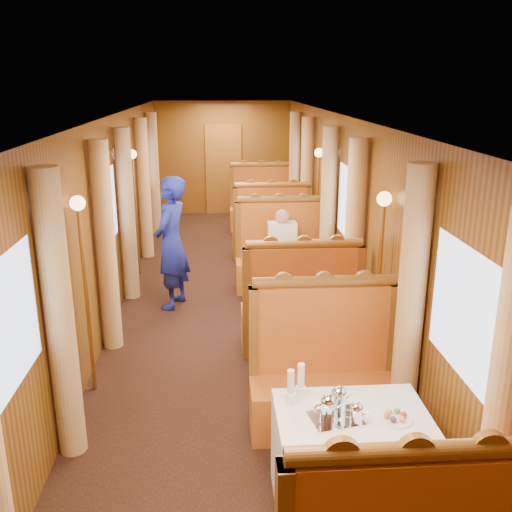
{
  "coord_description": "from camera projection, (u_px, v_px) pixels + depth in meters",
  "views": [
    {
      "loc": [
        -0.14,
        -6.86,
        2.94
      ],
      "look_at": [
        0.27,
        -0.79,
        1.05
      ],
      "focal_mm": 40.0,
      "sensor_mm": 36.0,
      "label": 1
    }
  ],
  "objects": [
    {
      "name": "floor",
      "position": [
        231.0,
        315.0,
        7.42
      ],
      "size": [
        3.0,
        12.0,
        0.01
      ],
      "primitive_type": null,
      "color": "black",
      "rests_on": "ground"
    },
    {
      "name": "ceiling",
      "position": [
        228.0,
        119.0,
        6.68
      ],
      "size": [
        3.0,
        12.0,
        0.01
      ],
      "primitive_type": null,
      "rotation": [
        3.14,
        0.0,
        0.0
      ],
      "color": "silver",
      "rests_on": "wall_left"
    },
    {
      "name": "wall_far",
      "position": [
        223.0,
        158.0,
        12.77
      ],
      "size": [
        3.0,
        0.01,
        2.5
      ],
      "primitive_type": null,
      "rotation": [
        1.57,
        0.0,
        0.0
      ],
      "color": "brown",
      "rests_on": "floor"
    },
    {
      "name": "wall_left",
      "position": [
        107.0,
        224.0,
        6.95
      ],
      "size": [
        0.01,
        12.0,
        2.5
      ],
      "primitive_type": null,
      "rotation": [
        1.57,
        0.0,
        1.57
      ],
      "color": "brown",
      "rests_on": "floor"
    },
    {
      "name": "wall_right",
      "position": [
        349.0,
        220.0,
        7.15
      ],
      "size": [
        0.01,
        12.0,
        2.5
      ],
      "primitive_type": null,
      "rotation": [
        1.57,
        0.0,
        -1.57
      ],
      "color": "brown",
      "rests_on": "floor"
    },
    {
      "name": "doorway_far",
      "position": [
        224.0,
        170.0,
        12.81
      ],
      "size": [
        0.8,
        0.04,
        2.0
      ],
      "primitive_type": "cube",
      "color": "brown",
      "rests_on": "floor"
    },
    {
      "name": "table_near",
      "position": [
        350.0,
        459.0,
        4.02
      ],
      "size": [
        1.05,
        0.72,
        0.75
      ],
      "primitive_type": "cube",
      "color": "white",
      "rests_on": "floor"
    },
    {
      "name": "banquette_near_aft",
      "position": [
        324.0,
        381.0,
        4.97
      ],
      "size": [
        1.3,
        0.55,
        1.34
      ],
      "color": "#A63712",
      "rests_on": "floor"
    },
    {
      "name": "table_mid",
      "position": [
        289.0,
        287.0,
        7.36
      ],
      "size": [
        1.05,
        0.72,
        0.75
      ],
      "primitive_type": "cube",
      "color": "white",
      "rests_on": "floor"
    },
    {
      "name": "banquette_mid_fwd",
      "position": [
        300.0,
        314.0,
        6.38
      ],
      "size": [
        1.3,
        0.55,
        1.34
      ],
      "color": "#A63712",
      "rests_on": "floor"
    },
    {
      "name": "banquette_mid_aft",
      "position": [
        280.0,
        260.0,
        8.31
      ],
      "size": [
        1.3,
        0.55,
        1.34
      ],
      "color": "#A63712",
      "rests_on": "floor"
    },
    {
      "name": "table_far",
      "position": [
        266.0,
        222.0,
        10.69
      ],
      "size": [
        1.05,
        0.72,
        0.75
      ],
      "primitive_type": "cube",
      "color": "white",
      "rests_on": "floor"
    },
    {
      "name": "banquette_far_fwd",
      "position": [
        271.0,
        234.0,
        9.71
      ],
      "size": [
        1.3,
        0.55,
        1.34
      ],
      "color": "#A63712",
      "rests_on": "floor"
    },
    {
      "name": "banquette_far_aft",
      "position": [
        262.0,
        208.0,
        11.64
      ],
      "size": [
        1.3,
        0.55,
        1.34
      ],
      "color": "#A63712",
      "rests_on": "floor"
    },
    {
      "name": "tea_tray",
      "position": [
        336.0,
        419.0,
        3.83
      ],
      "size": [
        0.39,
        0.32,
        0.01
      ],
      "primitive_type": "cube",
      "rotation": [
        0.0,
        0.0,
        0.2
      ],
      "color": "silver",
      "rests_on": "table_near"
    },
    {
      "name": "teapot_left",
      "position": [
        328.0,
        411.0,
        3.81
      ],
      "size": [
        0.19,
        0.15,
        0.14
      ],
      "primitive_type": null,
      "rotation": [
        0.0,
        0.0,
        0.07
      ],
      "color": "silver",
      "rests_on": "tea_tray"
    },
    {
      "name": "teapot_right",
      "position": [
        356.0,
        416.0,
        3.77
      ],
      "size": [
        0.16,
        0.13,
        0.12
      ],
      "primitive_type": null,
      "rotation": [
        0.0,
        0.0,
        -0.13
      ],
      "color": "silver",
      "rests_on": "tea_tray"
    },
    {
      "name": "teapot_back",
      "position": [
        339.0,
        402.0,
        3.92
      ],
      "size": [
        0.21,
        0.18,
        0.14
      ],
      "primitive_type": null,
      "rotation": [
        0.0,
        0.0,
        0.34
      ],
      "color": "silver",
      "rests_on": "tea_tray"
    },
    {
      "name": "fruit_plate",
      "position": [
        395.0,
        417.0,
        3.83
      ],
      "size": [
        0.23,
        0.23,
        0.05
      ],
      "rotation": [
        0.0,
        0.0,
        0.15
      ],
      "color": "white",
      "rests_on": "table_near"
    },
    {
      "name": "cup_inboard",
      "position": [
        291.0,
        391.0,
        3.99
      ],
      "size": [
        0.08,
        0.08,
        0.26
      ],
      "rotation": [
        0.0,
        0.0,
        0.18
      ],
      "color": "white",
      "rests_on": "table_near"
    },
    {
      "name": "cup_outboard",
      "position": [
        301.0,
        384.0,
        4.07
      ],
      "size": [
        0.08,
        0.08,
        0.26
      ],
      "rotation": [
        0.0,
        0.0,
        0.43
      ],
      "color": "white",
      "rests_on": "table_near"
    },
    {
      "name": "rose_vase_mid",
      "position": [
        292.0,
        247.0,
        7.16
      ],
      "size": [
        0.06,
        0.06,
        0.36
      ],
      "rotation": [
        0.0,
        0.0,
        0.25
      ],
      "color": "silver",
      "rests_on": "table_mid"
    },
    {
      "name": "rose_vase_far",
      "position": [
        265.0,
        193.0,
        10.52
      ],
      "size": [
        0.06,
        0.06,
        0.36
      ],
      "rotation": [
        0.0,
        0.0,
        -0.41
      ],
      "color": "silver",
      "rests_on": "table_far"
    },
    {
      "name": "window_left_near",
      "position": [
        5.0,
        329.0,
        3.56
      ],
      "size": [
        0.01,
        1.2,
        0.9
      ],
      "primitive_type": null,
      "rotation": [
        1.57,
        0.0,
        1.57
      ],
      "color": "#94ADD0",
      "rests_on": "wall_left"
    },
    {
      "name": "curtain_left_near_b",
      "position": [
        60.0,
        319.0,
        4.39
      ],
      "size": [
        0.22,
        0.22,
        2.35
      ],
      "primitive_type": "cylinder",
      "color": "tan",
      "rests_on": "floor"
    },
    {
      "name": "window_right_near",
      "position": [
        468.0,
        316.0,
        3.75
      ],
      "size": [
        0.01,
        1.2,
        0.9
      ],
      "primitive_type": null,
      "rotation": [
        1.57,
        0.0,
        -1.57
      ],
      "color": "#94ADD0",
      "rests_on": "wall_right"
    },
    {
      "name": "curtain_right_near_a",
      "position": [
        504.0,
        420.0,
        3.08
      ],
      "size": [
        0.22,
        0.22,
        2.35
      ],
      "primitive_type": "cylinder",
      "color": "tan",
      "rests_on": "floor"
    },
    {
      "name": "curtain_right_near_b",
      "position": [
        410.0,
        310.0,
        4.57
      ],
      "size": [
        0.22,
        0.22,
        2.35
      ],
      "primitive_type": "cylinder",
      "color": "tan",
      "rests_on": "floor"
    },
    {
      "name": "window_left_mid",
      "position": [
        107.0,
        208.0,
        6.89
      ],
      "size": [
        0.01,
        1.2,
        0.9
      ],
      "primitive_type": null,
      "rotation": [
        1.57,
        0.0,
        1.57
      ],
      "color": "#94ADD0",
      "rests_on": "wall_left"
    },
    {
      "name": "curtain_left_mid_a",
      "position": [
        106.0,
        248.0,
        6.24
      ],
      "size": [
        0.22,
        0.22,
        2.35
      ],
      "primitive_type": "cylinder",
      "color": "tan",
      "rests_on": "floor"
    },
    {
      "name": "curtain_left_mid_b",
      "position": [
        127.0,
        216.0,
        7.72
      ],
      "size": [
        0.22,
        0.22,
        2.35
      ],
      "primitive_type": "cylinder",
      "color": "tan",
      "rests_on": "floor"
    },
    {
      "name": "window_right_mid",
      "position": [
        349.0,
        205.0,
        7.09
      ],
      "size": [
        0.01,
        1.2,
        0.9
      ],
      "primitive_type": null,
      "rotation": [
        1.57,
        0.0,
        -1.57
      ],
      "color": "#94ADD0",
      "rests_on": "wall_right"
    },
    {
      "name": "curtain_right_mid_a",
      "position": [
        354.0,
        243.0,
        6.42
      ],
      "size": [
        0.22,
        0.22,
        2.35
      ],
      "primitive_type": "cylinder",
      "color": "tan",
      "rests_on": "floor"
    },
    {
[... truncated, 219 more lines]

